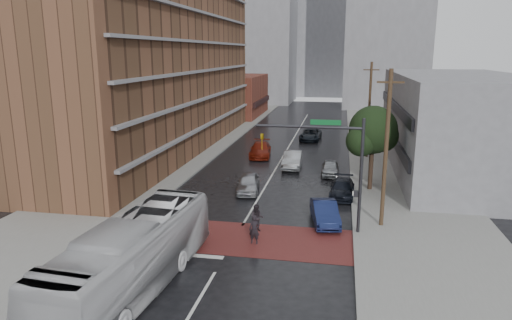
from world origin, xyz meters
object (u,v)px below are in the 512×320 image
at_px(car_travel_a, 248,183).
at_px(car_travel_b, 293,160).
at_px(car_parked_near, 325,213).
at_px(car_parked_far, 330,168).
at_px(car_travel_c, 260,150).
at_px(pedestrian_a, 254,230).
at_px(suv_travel, 311,135).
at_px(transit_bus, 133,256).
at_px(car_parked_mid, 342,188).
at_px(pedestrian_b, 257,218).

distance_m(car_travel_a, car_travel_b, 8.94).
relative_size(car_parked_near, car_parked_far, 1.12).
bearing_deg(car_travel_c, car_parked_near, -73.83).
bearing_deg(pedestrian_a, suv_travel, 92.69).
xyz_separation_m(transit_bus, pedestrian_a, (4.53, 6.32, -0.85)).
relative_size(transit_bus, pedestrian_a, 7.12).
relative_size(car_travel_a, car_travel_c, 0.82).
relative_size(pedestrian_a, car_travel_b, 0.36).
height_order(suv_travel, car_parked_far, suv_travel).
height_order(car_travel_c, car_parked_far, car_travel_c).
bearing_deg(car_parked_near, car_parked_mid, 69.48).
bearing_deg(car_parked_near, suv_travel, 85.72).
xyz_separation_m(pedestrian_b, car_parked_far, (4.11, 14.48, -0.20)).
bearing_deg(transit_bus, car_parked_far, 73.58).
xyz_separation_m(pedestrian_b, car_travel_b, (0.43, 16.50, -0.07)).
xyz_separation_m(pedestrian_a, car_travel_b, (0.23, 18.40, -0.07)).
bearing_deg(transit_bus, car_travel_a, 86.52).
distance_m(pedestrian_a, suv_travel, 32.92).
relative_size(car_travel_c, car_parked_near, 1.19).
xyz_separation_m(transit_bus, pedestrian_b, (4.33, 8.22, -0.85)).
bearing_deg(transit_bus, pedestrian_b, 66.20).
distance_m(suv_travel, car_parked_far, 16.78).
relative_size(suv_travel, car_parked_far, 1.33).
height_order(transit_bus, pedestrian_b, transit_bus).
relative_size(suv_travel, car_parked_mid, 1.17).
bearing_deg(suv_travel, car_travel_b, -89.44).
height_order(car_travel_b, car_parked_near, car_travel_b).
relative_size(pedestrian_b, car_parked_near, 0.39).
xyz_separation_m(transit_bus, car_travel_a, (2.12, 16.18, -0.99)).
height_order(car_travel_c, car_parked_mid, car_travel_c).
height_order(suv_travel, car_parked_near, car_parked_near).
xyz_separation_m(transit_bus, car_travel_c, (0.83, 28.96, -0.96)).
height_order(car_travel_b, car_parked_far, car_travel_b).
bearing_deg(car_travel_a, suv_travel, 74.13).
relative_size(transit_bus, car_travel_a, 2.87).
bearing_deg(car_travel_c, transit_bus, -97.75).
bearing_deg(car_travel_c, car_parked_mid, -61.39).
bearing_deg(transit_bus, car_travel_b, 83.08).
relative_size(pedestrian_a, car_parked_far, 0.44).
bearing_deg(suv_travel, car_travel_a, -94.89).
xyz_separation_m(transit_bus, car_parked_far, (8.43, 22.70, -1.05)).
relative_size(car_travel_b, car_parked_mid, 1.09).
bearing_deg(suv_travel, transit_bus, -94.54).
bearing_deg(pedestrian_b, car_travel_a, 98.91).
distance_m(car_travel_a, car_parked_near, 8.57).
distance_m(car_travel_a, car_parked_mid, 7.42).
distance_m(pedestrian_b, car_parked_far, 15.05).
bearing_deg(car_travel_c, suv_travel, 59.48).
height_order(pedestrian_a, car_travel_c, pedestrian_a).
height_order(car_travel_b, suv_travel, car_travel_b).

